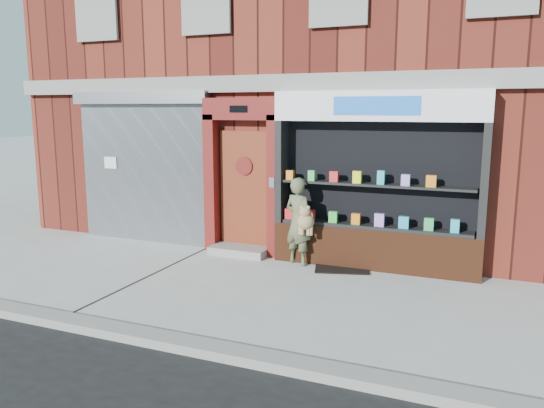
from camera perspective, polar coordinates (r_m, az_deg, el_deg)
The scene contains 8 objects.
ground at distance 8.26m, azimuth -3.99°, elevation -8.90°, with size 80.00×80.00×0.00m, color #9E9E99.
curb at distance 6.52m, azimuth -12.68°, elevation -13.93°, with size 60.00×0.30×0.12m, color gray.
building at distance 13.50m, azimuth 7.63°, elevation 15.62°, with size 12.00×8.16×8.00m.
shutter_bay at distance 11.07m, azimuth -13.64°, elevation 4.82°, with size 3.10×0.30×3.04m.
red_door_bay at distance 9.89m, azimuth -3.18°, elevation 2.96°, with size 1.52×0.58×2.90m.
pharmacy_bay at distance 9.06m, azimuth 11.08°, elevation 1.58°, with size 3.50×0.41×3.00m.
woman at distance 9.22m, azimuth 2.95°, elevation -1.85°, with size 0.67×0.60×1.54m.
doormat at distance 9.22m, azimuth 7.52°, elevation -6.86°, with size 0.91×0.63×0.02m, color black.
Camera 1 is at (3.50, -6.98, 2.70)m, focal length 35.00 mm.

